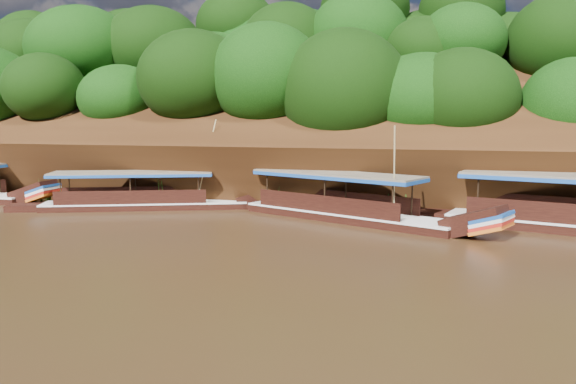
% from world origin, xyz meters
% --- Properties ---
extents(ground, '(160.00, 160.00, 0.00)m').
position_xyz_m(ground, '(0.00, 0.00, 0.00)').
color(ground, black).
rests_on(ground, ground).
extents(riverbank, '(120.00, 30.06, 19.40)m').
position_xyz_m(riverbank, '(-0.01, 22.73, 1.89)').
color(riverbank, black).
rests_on(riverbank, ground).
extents(boat_1, '(13.95, 7.55, 5.47)m').
position_xyz_m(boat_1, '(-0.48, 7.03, 0.56)').
color(boat_1, black).
rests_on(boat_1, ground).
extents(boat_2, '(13.75, 6.83, 5.69)m').
position_xyz_m(boat_2, '(-12.63, 8.21, 0.50)').
color(boat_2, black).
rests_on(boat_2, ground).
extents(reeds, '(48.81, 2.38, 1.97)m').
position_xyz_m(reeds, '(-4.03, 9.64, 0.88)').
color(reeds, '#2C5C17').
rests_on(reeds, ground).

